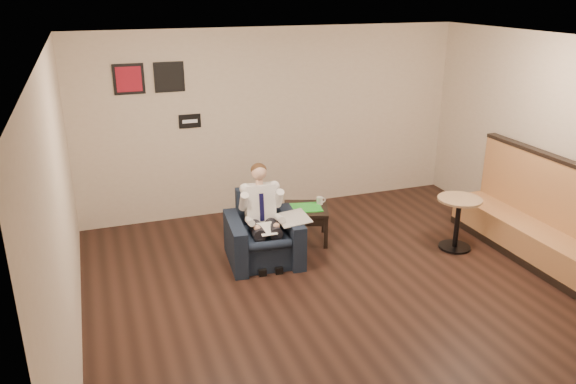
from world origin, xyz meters
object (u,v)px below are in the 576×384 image
object	(u,v)px
armchair	(263,229)
cafe_table	(457,223)
seated_man	(265,221)
green_folder	(304,208)
coffee_mug	(320,201)
side_table	(306,224)
banquette	(534,209)
smartphone	(309,203)

from	to	relation	value
armchair	cafe_table	xyz separation A→B (m)	(2.55, -0.53, -0.07)
seated_man	green_folder	xyz separation A→B (m)	(0.71, 0.50, -0.10)
armchair	coffee_mug	world-z (taller)	armchair
cafe_table	coffee_mug	bearing A→B (deg)	148.14
green_folder	coffee_mug	size ratio (longest dim) A/B	4.74
coffee_mug	cafe_table	xyz separation A→B (m)	(1.59, -0.99, -0.18)
seated_man	side_table	distance (m)	0.97
coffee_mug	cafe_table	bearing A→B (deg)	-31.86
side_table	coffee_mug	bearing A→B (deg)	13.80
side_table	banquette	world-z (taller)	banquette
side_table	green_folder	world-z (taller)	green_folder
armchair	smartphone	xyz separation A→B (m)	(0.85, 0.54, 0.06)
side_table	green_folder	bearing A→B (deg)	-166.20
banquette	green_folder	bearing A→B (deg)	151.66
armchair	smartphone	bearing A→B (deg)	37.85
smartphone	banquette	size ratio (longest dim) A/B	0.06
side_table	seated_man	bearing A→B (deg)	-145.55
smartphone	banquette	xyz separation A→B (m)	(2.49, -1.58, 0.16)
seated_man	green_folder	size ratio (longest dim) A/B	2.45
seated_man	green_folder	bearing A→B (deg)	40.50
armchair	green_folder	world-z (taller)	armchair
seated_man	coffee_mug	world-z (taller)	seated_man
green_folder	smartphone	distance (m)	0.21
seated_man	coffee_mug	size ratio (longest dim) A/B	11.62
armchair	banquette	size ratio (longest dim) A/B	0.35
armchair	cafe_table	world-z (taller)	armchair
seated_man	smartphone	world-z (taller)	seated_man
cafe_table	seated_man	bearing A→B (deg)	170.77
side_table	coffee_mug	xyz separation A→B (m)	(0.23, 0.06, 0.29)
seated_man	armchair	bearing A→B (deg)	90.00
green_folder	banquette	world-z (taller)	banquette
armchair	seated_man	world-z (taller)	seated_man
coffee_mug	banquette	bearing A→B (deg)	-32.09
green_folder	coffee_mug	bearing A→B (deg)	13.80
armchair	banquette	bearing A→B (deg)	-12.02
green_folder	cafe_table	size ratio (longest dim) A/B	0.67
seated_man	coffee_mug	bearing A→B (deg)	35.41
armchair	coffee_mug	xyz separation A→B (m)	(0.97, 0.46, 0.10)
armchair	banquette	xyz separation A→B (m)	(3.34, -1.03, 0.22)
armchair	coffee_mug	bearing A→B (deg)	30.43
cafe_table	armchair	bearing A→B (deg)	168.28
smartphone	cafe_table	world-z (taller)	cafe_table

